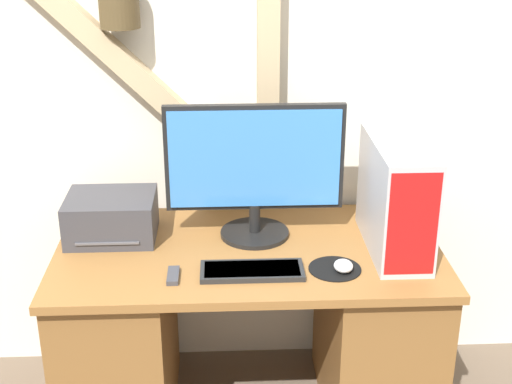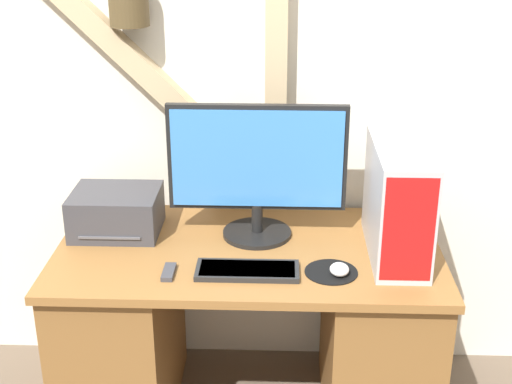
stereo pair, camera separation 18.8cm
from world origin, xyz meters
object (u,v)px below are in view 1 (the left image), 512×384
Objects in this scene: printer at (111,217)px; monitor at (255,166)px; keyboard at (252,271)px; mouse at (343,266)px; computer_tower at (396,197)px; remote_control at (173,276)px.

monitor is at bearing -1.15° from printer.
printer is at bearing 148.86° from keyboard.
printer is at bearing 178.85° from monitor.
mouse is at bearing -46.38° from monitor.
computer_tower reaches higher than mouse.
mouse is 0.24× the size of printer.
computer_tower is at bearing 13.44° from remote_control.
monitor is 2.00× the size of printer.
keyboard is (-0.02, -0.29, -0.26)m from monitor.
monitor is 0.49m from remote_control.
keyboard is 0.58m from printer.
computer_tower is at bearing -14.59° from monitor.
monitor is at bearing 85.72° from keyboard.
computer_tower is (0.50, 0.16, 0.18)m from keyboard.
computer_tower is (0.20, 0.17, 0.17)m from mouse.
mouse is at bearing -20.87° from printer.
computer_tower is 1.01m from printer.
computer_tower is 0.80m from remote_control.
computer_tower is at bearing 18.04° from keyboard.
printer is (-0.49, 0.30, 0.07)m from keyboard.
computer_tower reaches higher than keyboard.
monitor is 0.47m from mouse.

